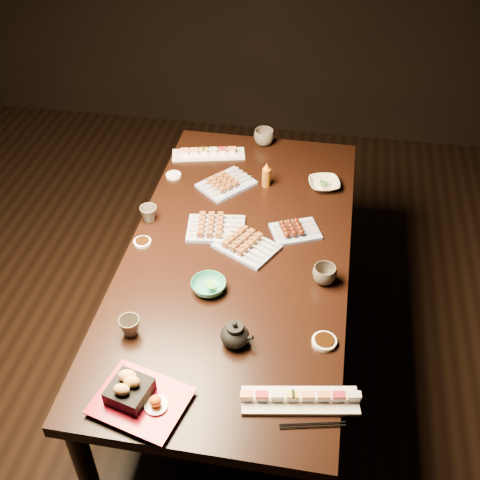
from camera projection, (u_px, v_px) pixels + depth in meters
name	position (u px, v px, depth m)	size (l,w,h in m)	color
ground	(153.00, 393.00, 2.82)	(5.00, 5.00, 0.00)	black
dining_table	(238.00, 314.00, 2.69)	(0.90, 1.80, 0.75)	black
sushi_platter_near	(300.00, 398.00, 1.89)	(0.37, 0.10, 0.05)	white
sushi_platter_far	(208.00, 152.00, 2.98)	(0.36, 0.10, 0.04)	white
yakitori_plate_center	(216.00, 225.00, 2.53)	(0.24, 0.18, 0.06)	#828EB6
yakitori_plate_right	(247.00, 242.00, 2.45)	(0.24, 0.17, 0.06)	#828EB6
yakitori_plate_left	(226.00, 180.00, 2.78)	(0.24, 0.17, 0.06)	#828EB6
tsukune_plate	(296.00, 228.00, 2.52)	(0.20, 0.14, 0.05)	#828EB6
edamame_bowl_green	(209.00, 286.00, 2.27)	(0.13, 0.13, 0.04)	#297E68
edamame_bowl_cream	(324.00, 184.00, 2.78)	(0.14, 0.14, 0.03)	beige
tempura_tray	(140.00, 394.00, 1.87)	(0.28, 0.23, 0.10)	black
teacup_near_left	(130.00, 326.00, 2.10)	(0.08, 0.08, 0.07)	#4A4238
teacup_mid_right	(324.00, 274.00, 2.30)	(0.09, 0.09, 0.07)	#4A4238
teacup_far_left	(149.00, 214.00, 2.58)	(0.07, 0.07, 0.07)	#4A4238
teacup_far_right	(264.00, 137.00, 3.05)	(0.10, 0.10, 0.08)	#4A4238
teapot	(235.00, 333.00, 2.06)	(0.12, 0.12, 0.10)	black
condiment_bottle	(266.00, 175.00, 2.76)	(0.04, 0.04, 0.12)	brown
sauce_dish_west	(142.00, 242.00, 2.48)	(0.07, 0.07, 0.01)	white
sauce_dish_east	(322.00, 183.00, 2.80)	(0.08, 0.08, 0.01)	white
sauce_dish_se	(324.00, 341.00, 2.08)	(0.09, 0.09, 0.02)	white
sauce_dish_nw	(173.00, 175.00, 2.85)	(0.07, 0.07, 0.01)	white
chopsticks_near	(166.00, 415.00, 1.87)	(0.21, 0.02, 0.01)	black
chopsticks_se	(312.00, 425.00, 1.84)	(0.20, 0.02, 0.01)	black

